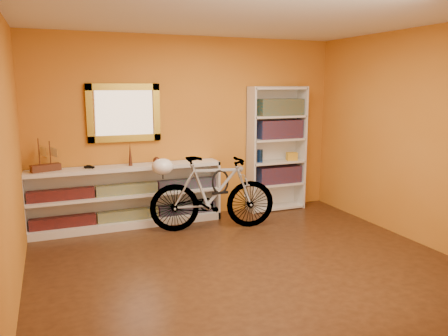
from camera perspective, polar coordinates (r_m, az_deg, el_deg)
name	(u,v)px	position (r m, az deg, el deg)	size (l,w,h in m)	color
floor	(248,266)	(4.84, 3.15, -12.65)	(4.50, 4.00, 0.01)	#331B0E
ceiling	(251,13)	(4.49, 3.51, 19.55)	(4.50, 4.00, 0.01)	silver
back_wall	(191,129)	(6.34, -4.39, 5.17)	(4.50, 0.01, 2.60)	#C3701D
left_wall	(5,160)	(4.09, -26.69, 0.90)	(0.01, 4.00, 2.60)	#C3701D
right_wall	(417,137)	(5.80, 23.98, 3.74)	(0.01, 4.00, 2.60)	#C3701D
gilt_mirror	(124,113)	(6.07, -12.96, 7.04)	(0.98, 0.06, 0.78)	olive
wall_socket	(247,194)	(6.83, 3.02, -3.36)	(0.09, 0.01, 0.09)	silver
console_unit	(127,197)	(6.09, -12.56, -3.66)	(2.60, 0.35, 0.85)	silver
cd_row_lower	(128,215)	(6.14, -12.43, -6.01)	(2.50, 0.13, 0.14)	black
cd_row_upper	(127,189)	(6.05, -12.57, -2.70)	(2.50, 0.13, 0.14)	navy
model_ship	(45,155)	(5.90, -22.41, 1.62)	(0.36, 0.13, 0.42)	#432012
toy_car	(89,168)	(5.95, -17.21, -0.04)	(0.00, 0.00, 0.00)	black
bronze_ornament	(130,154)	(5.99, -12.18, 1.81)	(0.05, 0.05, 0.32)	#532A1C
decorative_orb	(157,160)	(6.07, -8.82, 0.99)	(0.10, 0.10, 0.10)	#532A1C
bookcase	(277,149)	(6.75, 6.89, 2.47)	(0.90, 0.30, 1.90)	silver
book_row_a	(279,175)	(6.85, 7.18, -0.86)	(0.70, 0.22, 0.26)	maroon
book_row_b	(280,129)	(6.74, 7.32, 5.06)	(0.70, 0.22, 0.28)	maroon
book_row_c	(280,107)	(6.72, 7.39, 7.90)	(0.70, 0.22, 0.25)	#1A565D
travel_mug	(260,156)	(6.61, 4.72, 1.59)	(0.09, 0.09, 0.20)	navy
red_tin	(265,110)	(6.63, 5.35, 7.51)	(0.12, 0.12, 0.16)	maroon
yellow_bag	(292,156)	(6.86, 8.86, 1.51)	(0.16, 0.11, 0.12)	gold
bicycle	(213,193)	(5.81, -1.46, -3.30)	(1.71, 0.44, 1.01)	silver
helmet	(163,167)	(5.67, -8.03, 0.19)	(0.28, 0.27, 0.21)	white
u_lock	(220,182)	(5.79, -0.49, -1.81)	(0.24, 0.24, 0.03)	black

